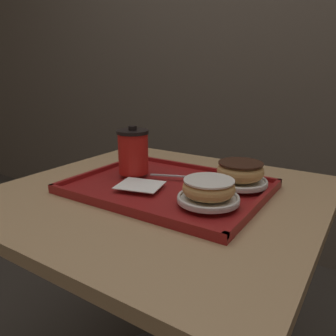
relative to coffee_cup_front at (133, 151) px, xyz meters
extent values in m
cube|color=brown|center=(0.12, 1.07, 0.40)|extent=(8.00, 0.05, 2.40)
cube|color=tan|center=(0.12, -0.03, -0.10)|extent=(0.85, 0.82, 0.03)
cylinder|color=#333338|center=(0.12, -0.03, -0.46)|extent=(0.08, 0.08, 0.68)
cube|color=maroon|center=(0.13, -0.02, -0.08)|extent=(0.52, 0.39, 0.01)
cube|color=maroon|center=(0.13, -0.21, -0.07)|extent=(0.52, 0.01, 0.01)
cube|color=maroon|center=(0.13, 0.17, -0.07)|extent=(0.52, 0.01, 0.01)
cube|color=maroon|center=(-0.12, -0.02, -0.07)|extent=(0.01, 0.39, 0.01)
cube|color=maroon|center=(0.39, -0.02, -0.07)|extent=(0.01, 0.39, 0.01)
cube|color=white|center=(0.09, -0.08, -0.06)|extent=(0.14, 0.12, 0.00)
cylinder|color=red|center=(0.00, 0.00, -0.01)|extent=(0.09, 0.09, 0.12)
cylinder|color=black|center=(0.00, 0.00, 0.06)|extent=(0.09, 0.09, 0.01)
cylinder|color=black|center=(0.00, 0.00, 0.07)|extent=(0.02, 0.02, 0.01)
cylinder|color=white|center=(0.29, -0.08, -0.06)|extent=(0.15, 0.15, 0.01)
torus|color=white|center=(0.29, -0.08, -0.06)|extent=(0.15, 0.15, 0.01)
torus|color=tan|center=(0.29, -0.08, -0.03)|extent=(0.12, 0.12, 0.04)
cylinder|color=white|center=(0.29, -0.08, -0.01)|extent=(0.12, 0.12, 0.00)
cylinder|color=white|center=(0.31, 0.08, -0.06)|extent=(0.15, 0.15, 0.01)
torus|color=white|center=(0.31, 0.08, -0.06)|extent=(0.15, 0.15, 0.01)
torus|color=tan|center=(0.31, 0.08, -0.03)|extent=(0.13, 0.13, 0.04)
cylinder|color=#381E14|center=(0.31, 0.08, -0.01)|extent=(0.12, 0.12, 0.00)
ellipsoid|color=silver|center=(0.19, 0.06, -0.06)|extent=(0.04, 0.03, 0.01)
cube|color=silver|center=(0.12, 0.03, -0.06)|extent=(0.12, 0.06, 0.00)
camera|label=1|loc=(0.60, -0.74, 0.23)|focal=35.00mm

